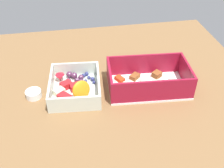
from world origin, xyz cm
name	(u,v)px	position (x,y,z in cm)	size (l,w,h in cm)	color
table_surface	(120,93)	(0.00, 0.00, 1.00)	(80.00, 80.00, 2.00)	brown
pasta_container	(148,81)	(7.98, 0.15, 4.20)	(22.78, 14.50, 6.88)	white
fruit_bowl	(74,87)	(-12.36, 1.65, 3.65)	(14.67, 16.85, 5.92)	silver
paper_cup_liner	(34,94)	(-23.33, 1.40, 2.97)	(4.18, 4.18, 1.94)	white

